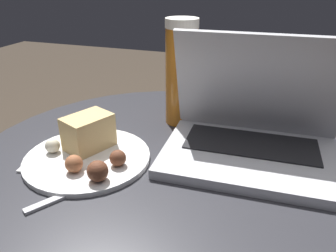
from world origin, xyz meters
The scene contains 6 objects.
table centered at (0.00, 0.00, 0.39)m, with size 0.74×0.74×0.53m.
napkin centered at (-0.15, -0.06, 0.53)m, with size 0.18×0.14×0.00m.
laptop centered at (0.15, 0.06, 0.57)m, with size 0.32×0.23×0.22m.
beer_glass centered at (-0.02, 0.16, 0.64)m, with size 0.07×0.07×0.23m.
snack_plate centered at (-0.13, -0.05, 0.55)m, with size 0.23×0.23×0.07m.
fork centered at (-0.09, -0.12, 0.53)m, with size 0.11×0.16×0.00m.
Camera 1 is at (0.17, -0.49, 0.84)m, focal length 35.00 mm.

